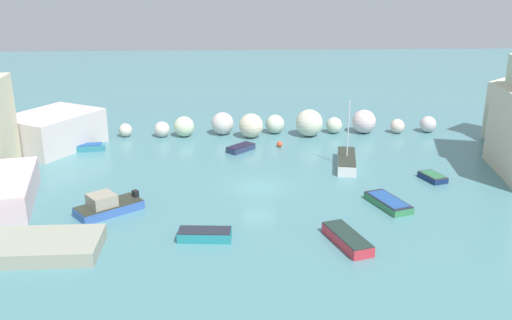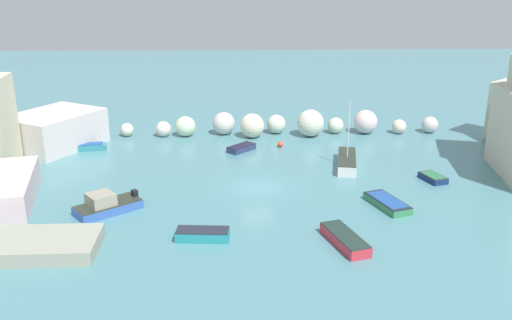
# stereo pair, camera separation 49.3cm
# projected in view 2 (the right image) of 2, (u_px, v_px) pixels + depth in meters

# --- Properties ---
(cove_water) EXTENTS (160.00, 160.00, 0.00)m
(cove_water) POSITION_uv_depth(u_px,v_px,m) (258.00, 187.00, 43.89)
(cove_water) COLOR teal
(cove_water) RESTS_ON ground
(rock_breakwater) EXTENTS (32.62, 3.67, 2.73)m
(rock_breakwater) POSITION_uv_depth(u_px,v_px,m) (285.00, 124.00, 57.53)
(rock_breakwater) COLOR beige
(rock_breakwater) RESTS_ON ground
(stone_dock) EXTENTS (7.82, 4.17, 0.89)m
(stone_dock) POSITION_uv_depth(u_px,v_px,m) (32.00, 245.00, 33.66)
(stone_dock) COLOR #9A9C89
(stone_dock) RESTS_ON ground
(channel_buoy) EXTENTS (0.56, 0.56, 0.56)m
(channel_buoy) POSITION_uv_depth(u_px,v_px,m) (280.00, 144.00, 53.82)
(channel_buoy) COLOR #E04C28
(channel_buoy) RESTS_ON cove_water
(moored_boat_0) EXTENTS (2.80, 2.83, 0.56)m
(moored_boat_0) POSITION_uv_depth(u_px,v_px,m) (241.00, 148.00, 52.68)
(moored_boat_0) COLOR navy
(moored_boat_0) RESTS_ON cove_water
(moored_boat_1) EXTENTS (1.94, 2.57, 0.50)m
(moored_boat_1) POSITION_uv_depth(u_px,v_px,m) (433.00, 178.00, 45.21)
(moored_boat_1) COLOR navy
(moored_boat_1) RESTS_ON cove_water
(moored_boat_2) EXTENTS (2.52, 5.85, 5.76)m
(moored_boat_2) POSITION_uv_depth(u_px,v_px,m) (347.00, 161.00, 48.43)
(moored_boat_2) COLOR silver
(moored_boat_2) RESTS_ON cove_water
(moored_boat_3) EXTENTS (2.56, 4.45, 0.69)m
(moored_boat_3) POSITION_uv_depth(u_px,v_px,m) (345.00, 239.00, 34.63)
(moored_boat_3) COLOR #CA303C
(moored_boat_3) RESTS_ON cove_water
(moored_boat_4) EXTENTS (3.41, 1.53, 0.67)m
(moored_boat_4) POSITION_uv_depth(u_px,v_px,m) (203.00, 234.00, 35.30)
(moored_boat_4) COLOR teal
(moored_boat_4) RESTS_ON cove_water
(moored_boat_5) EXTENTS (4.04, 1.76, 0.62)m
(moored_boat_5) POSITION_uv_depth(u_px,v_px,m) (85.00, 147.00, 52.91)
(moored_boat_5) COLOR teal
(moored_boat_5) RESTS_ON cove_water
(moored_boat_6) EXTENTS (4.76, 4.30, 1.48)m
(moored_boat_6) POSITION_uv_depth(u_px,v_px,m) (106.00, 205.00, 39.18)
(moored_boat_6) COLOR #3960B1
(moored_boat_6) RESTS_ON cove_water
(moored_boat_7) EXTENTS (2.79, 4.21, 0.55)m
(moored_boat_7) POSITION_uv_depth(u_px,v_px,m) (387.00, 203.00, 40.21)
(moored_boat_7) COLOR #34814F
(moored_boat_7) RESTS_ON cove_water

